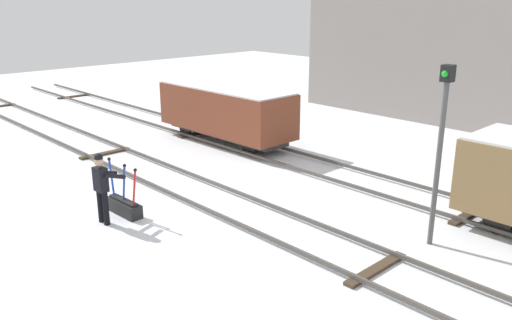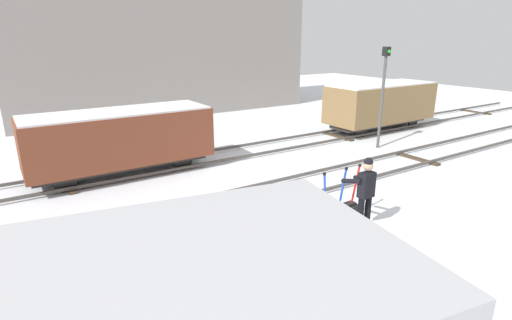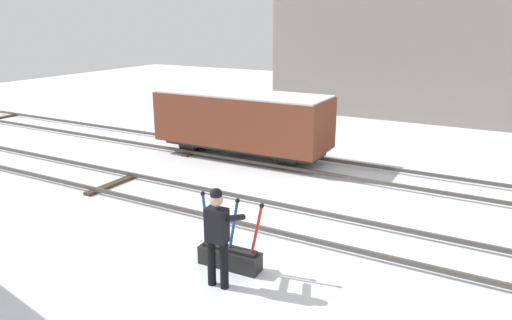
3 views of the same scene
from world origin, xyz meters
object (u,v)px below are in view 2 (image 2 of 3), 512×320
object	(u,v)px
rail_worker	(365,189)
freight_car_mid_siding	(381,103)
signal_post	(383,88)
freight_car_near_switch	(121,139)
switch_lever_frame	(338,212)

from	to	relation	value
rail_worker	freight_car_mid_siding	bearing A→B (deg)	36.74
rail_worker	freight_car_mid_siding	xyz separation A→B (m)	(9.02, 7.24, 0.29)
rail_worker	signal_post	bearing A→B (deg)	36.09
signal_post	freight_car_near_switch	bearing A→B (deg)	167.11
rail_worker	freight_car_mid_siding	world-z (taller)	freight_car_mid_siding
switch_lever_frame	freight_car_near_switch	xyz separation A→B (m)	(-3.62, 6.60, 1.04)
signal_post	switch_lever_frame	bearing A→B (deg)	-146.45
switch_lever_frame	freight_car_near_switch	size ratio (longest dim) A/B	0.24
switch_lever_frame	freight_car_mid_siding	distance (m)	11.37
rail_worker	signal_post	xyz separation A→B (m)	(6.29, 4.93, 1.47)
freight_car_mid_siding	signal_post	bearing A→B (deg)	-140.14
rail_worker	freight_car_near_switch	distance (m)	8.18
switch_lever_frame	signal_post	xyz separation A→B (m)	(6.47, 4.29, 2.28)
freight_car_near_switch	rail_worker	bearing A→B (deg)	-63.05
switch_lever_frame	freight_car_mid_siding	xyz separation A→B (m)	(9.20, 6.60, 1.10)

